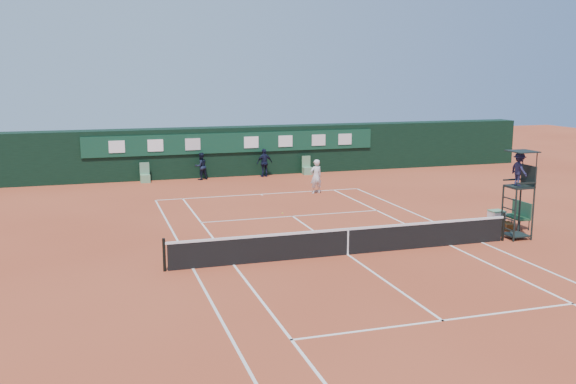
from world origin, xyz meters
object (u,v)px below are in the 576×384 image
(tennis_net, at_px, (348,241))
(player_bench, at_px, (519,213))
(player, at_px, (316,177))
(umpire_chair, at_px, (520,176))
(cooler, at_px, (496,218))

(tennis_net, height_order, player_bench, same)
(tennis_net, height_order, player, player)
(umpire_chair, height_order, player, umpire_chair)
(player, bearing_deg, umpire_chair, 101.21)
(cooler, bearing_deg, player, 118.04)
(tennis_net, xyz_separation_m, player_bench, (8.31, 1.64, 0.09))
(player_bench, xyz_separation_m, player, (-5.46, 9.62, 0.31))
(umpire_chair, bearing_deg, player_bench, 50.69)
(tennis_net, height_order, cooler, tennis_net)
(player_bench, distance_m, player, 11.06)
(cooler, distance_m, player, 10.26)
(umpire_chair, bearing_deg, tennis_net, -178.77)
(player_bench, height_order, cooler, player_bench)
(cooler, bearing_deg, player_bench, -42.25)
(tennis_net, bearing_deg, cooler, 16.15)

